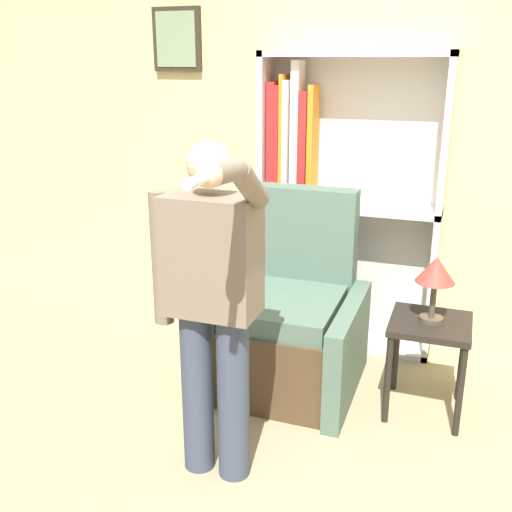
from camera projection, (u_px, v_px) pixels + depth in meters
name	position (u px, v px, depth m)	size (l,w,h in m)	color
wall_back	(393.00, 141.00, 3.92)	(8.00, 0.11, 2.80)	#DBCC84
bookcase	(324.00, 214.00, 4.06)	(1.20, 0.28, 1.97)	silver
armchair	(291.00, 326.00, 3.65)	(0.84, 0.88, 1.17)	#4C3823
person_standing	(211.00, 298.00, 2.65)	(0.56, 0.78, 1.60)	#384256
side_table	(429.00, 337.00, 3.29)	(0.43, 0.43, 0.56)	black
table_lamp	(436.00, 274.00, 3.18)	(0.21, 0.21, 0.37)	#4C4233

